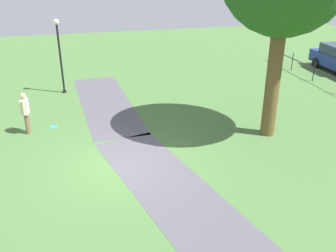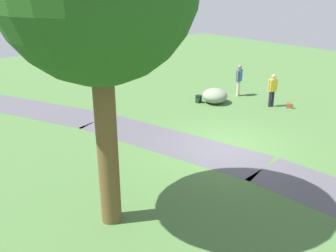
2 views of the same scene
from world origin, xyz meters
name	(u,v)px [view 1 (image 1 of 2)]	position (x,y,z in m)	size (l,w,h in m)	color
ground_plane	(122,166)	(0.00, 0.00, 0.00)	(48.00, 48.00, 0.00)	#466C37
footpath_segment_near	(106,103)	(-6.01, 0.07, 0.00)	(8.13, 2.73, 0.01)	#504D55
footpath_segment_mid	(174,192)	(1.87, 1.27, 0.00)	(8.30, 4.05, 0.01)	#504D55
lamp_post	(59,48)	(-7.98, -1.80, 2.24)	(0.28, 0.28, 3.63)	black
passerby_on_path	(25,110)	(-3.42, -3.17, 0.95)	(0.52, 0.28, 1.64)	brown
frisbee_on_grass	(54,127)	(-3.71, -2.25, 0.01)	(0.27, 0.27, 0.02)	#34A7D7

